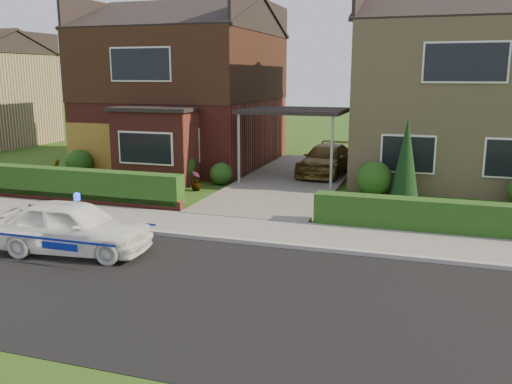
% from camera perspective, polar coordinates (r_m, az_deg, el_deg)
% --- Properties ---
extents(ground, '(120.00, 120.00, 0.00)m').
position_cam_1_polar(ground, '(10.86, -10.61, -9.70)').
color(ground, '#204312').
rests_on(ground, ground).
extents(road, '(60.00, 6.00, 0.02)m').
position_cam_1_polar(road, '(10.86, -10.61, -9.70)').
color(road, black).
rests_on(road, ground).
extents(kerb, '(60.00, 0.16, 0.12)m').
position_cam_1_polar(kerb, '(13.43, -4.41, -4.93)').
color(kerb, '#9E9993').
rests_on(kerb, ground).
extents(sidewalk, '(60.00, 2.00, 0.10)m').
position_cam_1_polar(sidewalk, '(14.37, -2.82, -3.79)').
color(sidewalk, slate).
rests_on(sidewalk, ground).
extents(driveway, '(3.80, 12.00, 0.12)m').
position_cam_1_polar(driveway, '(20.79, 3.93, 1.25)').
color(driveway, '#666059').
rests_on(driveway, ground).
extents(house_left, '(7.50, 9.53, 7.25)m').
position_cam_1_polar(house_left, '(25.11, -7.43, 11.69)').
color(house_left, maroon).
rests_on(house_left, ground).
extents(house_right, '(7.50, 8.06, 7.25)m').
position_cam_1_polar(house_right, '(22.82, 20.53, 10.61)').
color(house_right, tan).
rests_on(house_right, ground).
extents(carport_link, '(3.80, 3.00, 2.77)m').
position_cam_1_polar(carport_link, '(20.41, 4.00, 8.40)').
color(carport_link, black).
rests_on(carport_link, ground).
extents(garage_door, '(2.20, 0.10, 2.10)m').
position_cam_1_polar(garage_door, '(23.12, -17.01, 4.35)').
color(garage_door, brown).
rests_on(garage_door, ground).
extents(dwarf_wall, '(7.70, 0.25, 0.36)m').
position_cam_1_polar(dwarf_wall, '(18.13, -18.83, -0.63)').
color(dwarf_wall, maroon).
rests_on(dwarf_wall, ground).
extents(hedge_left, '(7.50, 0.55, 0.90)m').
position_cam_1_polar(hedge_left, '(18.29, -18.51, -1.08)').
color(hedge_left, '#1E3E13').
rests_on(hedge_left, ground).
extents(hedge_right, '(7.50, 0.55, 0.80)m').
position_cam_1_polar(hedge_right, '(14.74, 20.71, -4.39)').
color(hedge_right, '#1E3E13').
rests_on(hedge_right, ground).
extents(shrub_left_far, '(1.08, 1.08, 1.08)m').
position_cam_1_polar(shrub_left_far, '(22.97, -18.10, 2.94)').
color(shrub_left_far, '#1E3E13').
rests_on(shrub_left_far, ground).
extents(shrub_left_mid, '(1.32, 1.32, 1.32)m').
position_cam_1_polar(shrub_left_mid, '(20.46, -8.17, 2.69)').
color(shrub_left_mid, '#1E3E13').
rests_on(shrub_left_mid, ground).
extents(shrub_left_near, '(0.84, 0.84, 0.84)m').
position_cam_1_polar(shrub_left_near, '(20.13, -3.68, 1.94)').
color(shrub_left_near, '#1E3E13').
rests_on(shrub_left_near, ground).
extents(shrub_right_near, '(1.20, 1.20, 1.20)m').
position_cam_1_polar(shrub_right_near, '(18.60, 12.34, 1.38)').
color(shrub_right_near, '#1E3E13').
rests_on(shrub_right_near, ground).
extents(conifer_a, '(0.90, 0.90, 2.60)m').
position_cam_1_polar(conifer_a, '(18.22, 15.51, 3.23)').
color(conifer_a, black).
rests_on(conifer_a, ground).
extents(police_car, '(3.32, 3.73, 1.39)m').
position_cam_1_polar(police_car, '(13.04, -18.75, -3.55)').
color(police_car, white).
rests_on(police_car, ground).
extents(driveway_car, '(1.94, 4.10, 1.15)m').
position_cam_1_polar(driveway_car, '(21.78, 7.39, 3.39)').
color(driveway_car, brown).
rests_on(driveway_car, driveway).
extents(potted_plant_a, '(0.52, 0.44, 0.84)m').
position_cam_1_polar(potted_plant_a, '(18.26, -15.90, 0.42)').
color(potted_plant_a, gray).
rests_on(potted_plant_a, ground).
extents(potted_plant_b, '(0.53, 0.49, 0.77)m').
position_cam_1_polar(potted_plant_b, '(22.62, -20.36, 2.24)').
color(potted_plant_b, gray).
rests_on(potted_plant_b, ground).
extents(potted_plant_c, '(0.42, 0.42, 0.67)m').
position_cam_1_polar(potted_plant_c, '(19.18, -6.34, 1.12)').
color(potted_plant_c, gray).
rests_on(potted_plant_c, ground).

